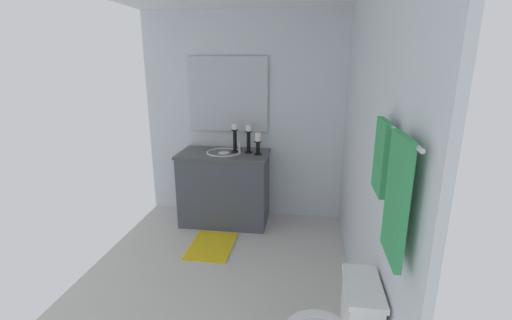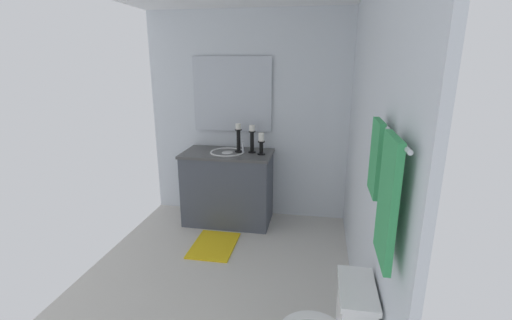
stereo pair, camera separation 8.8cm
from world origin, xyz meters
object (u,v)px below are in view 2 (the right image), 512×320
Objects in this scene: towel_near_vanity at (376,158)px; bath_mat at (214,245)px; candle_holder_tall at (261,143)px; towel_center at (388,200)px; towel_bar at (390,132)px; vanity_cabinet at (228,187)px; candle_holder_short at (252,138)px; sink_basin at (227,156)px; mirror at (232,95)px; candle_holder_mid at (238,137)px.

bath_mat is at bearing -136.75° from towel_near_vanity.
candle_holder_tall is 0.46× the size of towel_center.
towel_near_vanity reaches higher than bath_mat.
towel_bar is 1.24× the size of bath_mat.
vanity_cabinet is at bearing -92.64° from candle_holder_tall.
bath_mat is (0.67, -0.28, -1.02)m from candle_holder_short.
sink_basin is 0.43× the size of mirror.
bath_mat is (-1.78, -1.32, -1.32)m from towel_center.
candle_holder_tall is at bearing 87.36° from vanity_cabinet.
candle_holder_mid is 2.43m from towel_near_vanity.
vanity_cabinet is at bearing -0.01° from mirror.
bath_mat is (-1.40, -1.32, -1.40)m from towel_near_vanity.
towel_center is at bearing 26.21° from mirror.
towel_bar is at bearing 28.17° from candle_holder_mid.
candle_holder_short is at bearing -157.05° from towel_center.
mirror is at bearing -150.24° from towel_near_vanity.
vanity_cabinet is at bearing -65.99° from candle_holder_mid.
candle_holder_tall reaches higher than bath_mat.
candle_holder_short reaches higher than bath_mat.
candle_holder_tall is 1.22m from bath_mat.
sink_basin is 2.79m from towel_center.
candle_holder_tall is at bearing -158.93° from towel_center.
sink_basin is 0.74× the size of towel_center.
mirror is 0.71m from candle_holder_tall.
mirror reaches higher than bath_mat.
towel_near_vanity is at bearing 26.55° from candle_holder_short.
candle_holder_mid is (-0.01, -0.16, 0.00)m from candle_holder_short.
towel_bar is at bearing 31.12° from sink_basin.
vanity_cabinet is 1.93× the size of towel_center.
mirror is 2.83m from towel_bar.
towel_near_vanity is 0.70× the size of towel_center.
towel_center is (2.46, 1.20, 0.30)m from candle_holder_mid.
sink_basin is 1.06× the size of towel_near_vanity.
towel_near_vanity reaches higher than candle_holder_tall.
candle_holder_short is 2.35m from towel_near_vanity.
sink_basin is at bearing -146.96° from towel_near_vanity.
vanity_cabinet is at bearing -90.00° from sink_basin.
vanity_cabinet is 0.39m from sink_basin.
candle_holder_tall is at bearing 87.36° from sink_basin.
vanity_cabinet is 2.74× the size of towel_near_vanity.
candle_holder_tall reaches higher than vanity_cabinet.
sink_basin is 0.35m from candle_holder_short.
towel_near_vanity reaches higher than candle_holder_mid.
candle_holder_mid reaches higher than bath_mat.
towel_bar is 2.61m from bath_mat.
bath_mat is at bearing -33.50° from candle_holder_tall.
candle_holder_mid is 2.75m from towel_center.
bath_mat is at bearing -139.92° from towel_bar.
mirror reaches higher than sink_basin.
towel_center reaches higher than sink_basin.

